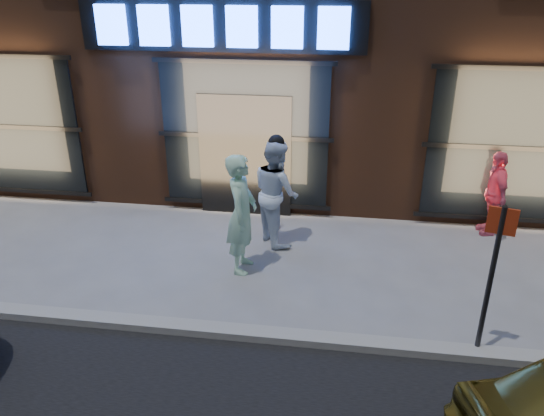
# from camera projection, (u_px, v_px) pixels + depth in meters

# --- Properties ---
(ground) EXTENTS (90.00, 90.00, 0.00)m
(ground) POSITION_uv_depth(u_px,v_px,m) (193.00, 332.00, 7.26)
(ground) COLOR slate
(ground) RESTS_ON ground
(curb) EXTENTS (60.00, 0.25, 0.12)m
(curb) POSITION_uv_depth(u_px,v_px,m) (193.00, 328.00, 7.23)
(curb) COLOR gray
(curb) RESTS_ON ground
(man_bowtie) EXTENTS (0.48, 0.73, 1.98)m
(man_bowtie) POSITION_uv_depth(u_px,v_px,m) (242.00, 214.00, 8.38)
(man_bowtie) COLOR #A1D4BB
(man_bowtie) RESTS_ON ground
(man_cap) EXTENTS (1.11, 1.17, 1.90)m
(man_cap) POSITION_uv_depth(u_px,v_px,m) (276.00, 192.00, 9.30)
(man_cap) COLOR white
(man_cap) RESTS_ON ground
(passerby) EXTENTS (0.48, 0.97, 1.59)m
(passerby) POSITION_uv_depth(u_px,v_px,m) (494.00, 193.00, 9.65)
(passerby) COLOR #CF556F
(passerby) RESTS_ON ground
(sign_post) EXTENTS (0.33, 0.12, 2.09)m
(sign_post) POSITION_uv_depth(u_px,v_px,m) (493.00, 269.00, 6.34)
(sign_post) COLOR #262628
(sign_post) RESTS_ON ground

